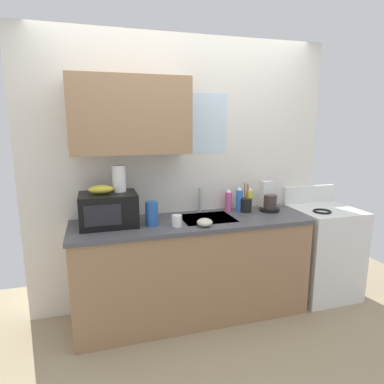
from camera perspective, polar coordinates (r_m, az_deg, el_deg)
kitchen_wall_assembly at (r=3.08m, az=-3.44°, el=4.97°), size 2.84×0.42×2.50m
counter_unit at (r=3.07m, az=0.06°, el=-12.73°), size 2.07×0.63×0.90m
sink_faucet at (r=3.15m, az=1.37°, el=-1.35°), size 0.03×0.03×0.24m
stove_range at (r=3.68m, az=21.39°, el=-9.36°), size 0.60×0.60×1.08m
microwave at (r=2.81m, az=-14.14°, el=-2.92°), size 0.46×0.35×0.27m
banana_bunch at (r=2.78m, az=-15.33°, el=0.42°), size 0.20×0.11×0.07m
paper_towel_roll at (r=2.82m, az=-12.39°, el=2.28°), size 0.11×0.11×0.22m
coffee_maker at (r=3.29m, az=12.96°, el=-1.31°), size 0.19×0.21×0.28m
dish_soap_bottle_pink at (r=3.22m, az=6.27°, el=-1.42°), size 0.07×0.07×0.22m
dish_soap_bottle_blue at (r=3.20m, az=8.12°, el=-1.31°), size 0.06×0.06×0.24m
dish_soap_bottle_yellow at (r=3.23m, az=9.75°, el=-1.27°), size 0.06×0.06×0.24m
cereal_canister at (r=2.76m, az=-6.92°, el=-3.69°), size 0.10×0.10×0.20m
mug_white at (r=2.73m, az=-2.62°, el=-4.95°), size 0.08×0.08×0.09m
utensil_crock at (r=3.20m, az=9.23°, el=-2.15°), size 0.11×0.11×0.28m
small_bowl at (r=2.73m, az=2.19°, el=-5.23°), size 0.13×0.13×0.06m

